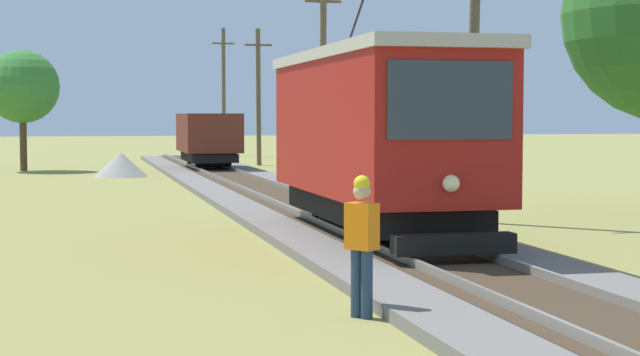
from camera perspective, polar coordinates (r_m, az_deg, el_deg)
name	(u,v)px	position (r m, az deg, el deg)	size (l,w,h in m)	color
red_tram	(378,133)	(20.06, 3.26, 2.56)	(2.60, 8.54, 4.79)	maroon
freight_car	(208,137)	(45.96, -6.26, 2.27)	(2.40, 5.20, 2.31)	maroon
utility_pole_mid	(474,46)	(24.29, 8.60, 7.31)	(1.40, 0.55, 8.11)	brown
utility_pole_far	(323,77)	(38.57, 0.17, 5.65)	(1.40, 0.44, 7.75)	brown
utility_pole_distant	(258,95)	(52.24, -3.46, 4.64)	(1.40, 0.48, 6.97)	brown
utility_pole_horizon	(224,91)	(64.69, -5.41, 4.89)	(1.40, 0.27, 8.04)	brown
gravel_pile	(121,165)	(43.04, -11.06, 0.74)	(2.23, 2.23, 1.02)	#9E998E
track_worker	(362,239)	(12.68, 2.35, -3.45)	(0.42, 0.45, 1.78)	navy
tree_left_far	(22,87)	(48.63, -16.31, 4.91)	(3.34, 3.34, 5.54)	#4C3823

